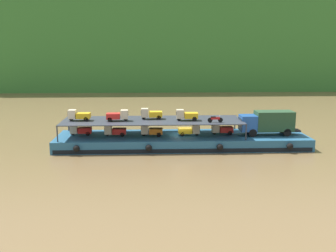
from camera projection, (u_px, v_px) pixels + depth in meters
ground_plane at (182, 146)px, 50.05m from camera, size 400.00×400.00×0.00m
hillside_far_bank at (163, 29)px, 120.85m from camera, size 115.49×30.65×32.68m
cargo_barge at (182, 141)px, 49.87m from camera, size 32.09×7.94×1.50m
covered_lorry at (268, 122)px, 49.49m from camera, size 7.88×2.39×3.10m
cargo_rack at (152, 120)px, 49.21m from camera, size 22.89×6.51×2.00m
mini_truck_lower_stern at (81, 130)px, 49.57m from camera, size 2.80×1.30×1.38m
mini_truck_lower_aft at (115, 131)px, 49.07m from camera, size 2.74×1.20×1.38m
mini_truck_lower_mid at (151, 131)px, 49.11m from camera, size 2.79×1.29×1.38m
mini_truck_lower_fore at (189, 130)px, 49.43m from camera, size 2.77×1.25×1.38m
mini_truck_lower_bow at (222, 129)px, 50.07m from camera, size 2.78×1.27×1.38m
mini_truck_upper_stern at (79, 115)px, 48.66m from camera, size 2.77×1.24×1.38m
mini_truck_upper_mid at (118, 115)px, 48.47m from camera, size 2.78×1.28×1.38m
mini_truck_upper_fore at (151, 114)px, 49.79m from camera, size 2.75×1.22×1.38m
mini_truck_upper_bow at (187, 115)px, 48.82m from camera, size 2.77×1.25×1.38m
motorcycle_upper_port at (215, 119)px, 47.52m from camera, size 1.90×0.55×0.87m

